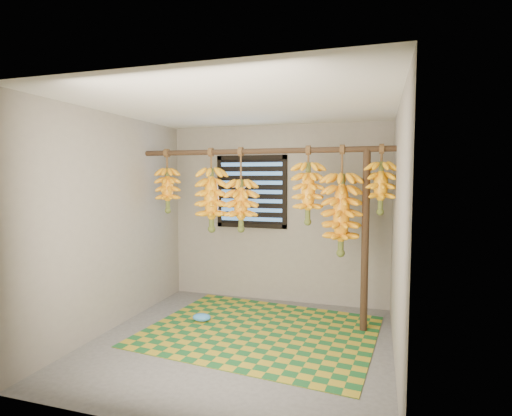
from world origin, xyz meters
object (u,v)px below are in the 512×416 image
(banana_bunch_e, at_px, (341,214))
(banana_bunch_f, at_px, (381,188))
(support_post, at_px, (365,241))
(banana_bunch_d, at_px, (308,193))
(woven_mat, at_px, (260,331))
(banana_bunch_c, at_px, (241,205))
(banana_bunch_a, at_px, (168,190))
(plastic_bag, at_px, (202,317))
(banana_bunch_b, at_px, (211,200))

(banana_bunch_e, relative_size, banana_bunch_f, 1.63)
(support_post, distance_m, banana_bunch_e, 0.39)
(support_post, height_order, banana_bunch_d, banana_bunch_d)
(woven_mat, distance_m, banana_bunch_c, 1.45)
(support_post, relative_size, banana_bunch_c, 2.02)
(banana_bunch_c, relative_size, banana_bunch_e, 0.82)
(woven_mat, height_order, banana_bunch_c, banana_bunch_c)
(banana_bunch_a, height_order, banana_bunch_c, same)
(plastic_bag, bearing_deg, banana_bunch_e, 10.17)
(plastic_bag, xyz_separation_m, banana_bunch_a, (-0.58, 0.28, 1.48))
(banana_bunch_c, bearing_deg, banana_bunch_f, 0.00)
(banana_bunch_d, distance_m, banana_bunch_f, 0.79)
(banana_bunch_c, bearing_deg, banana_bunch_e, 0.00)
(woven_mat, relative_size, banana_bunch_c, 2.45)
(banana_bunch_a, distance_m, banana_bunch_b, 0.61)
(support_post, height_order, banana_bunch_b, banana_bunch_b)
(banana_bunch_b, height_order, banana_bunch_e, same)
(banana_bunch_a, relative_size, banana_bunch_c, 0.80)
(woven_mat, distance_m, banana_bunch_a, 2.06)
(support_post, relative_size, banana_bunch_e, 1.65)
(support_post, distance_m, banana_bunch_a, 2.47)
(woven_mat, height_order, banana_bunch_d, banana_bunch_d)
(plastic_bag, relative_size, banana_bunch_a, 0.28)
(woven_mat, bearing_deg, banana_bunch_a, 165.00)
(banana_bunch_b, xyz_separation_m, banana_bunch_d, (1.18, -0.00, 0.09))
(woven_mat, bearing_deg, banana_bunch_f, 15.96)
(plastic_bag, relative_size, banana_bunch_c, 0.22)
(banana_bunch_d, bearing_deg, banana_bunch_f, 0.00)
(banana_bunch_b, relative_size, banana_bunch_f, 1.35)
(banana_bunch_c, bearing_deg, support_post, 0.00)
(woven_mat, bearing_deg, banana_bunch_c, 134.20)
(banana_bunch_b, relative_size, banana_bunch_c, 1.01)
(banana_bunch_a, bearing_deg, banana_bunch_b, 0.00)
(banana_bunch_f, bearing_deg, banana_bunch_d, 180.00)
(banana_bunch_a, distance_m, banana_bunch_e, 2.16)
(banana_bunch_c, relative_size, banana_bunch_d, 1.13)
(banana_bunch_d, bearing_deg, banana_bunch_c, 180.00)
(banana_bunch_a, height_order, banana_bunch_d, same)
(banana_bunch_a, bearing_deg, banana_bunch_c, -0.00)
(banana_bunch_d, xyz_separation_m, banana_bunch_e, (0.37, 0.00, -0.23))
(banana_bunch_d, bearing_deg, banana_bunch_a, 180.00)
(plastic_bag, relative_size, banana_bunch_d, 0.25)
(plastic_bag, bearing_deg, banana_bunch_c, 35.41)
(support_post, bearing_deg, banana_bunch_d, 180.00)
(banana_bunch_a, relative_size, banana_bunch_e, 0.65)
(plastic_bag, height_order, banana_bunch_b, banana_bunch_b)
(banana_bunch_a, height_order, banana_bunch_f, same)
(banana_bunch_b, bearing_deg, plastic_bag, -93.13)
(woven_mat, distance_m, banana_bunch_f, 2.04)
(woven_mat, distance_m, plastic_bag, 0.75)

